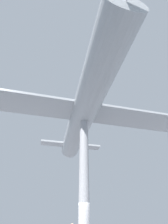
# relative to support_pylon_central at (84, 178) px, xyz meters

# --- Properties ---
(support_pylon_central) EXTENTS (0.55, 0.55, 7.32)m
(support_pylon_central) POSITION_rel_support_pylon_central_xyz_m (0.00, 0.00, 0.00)
(support_pylon_central) COLOR #B7B7BC
(support_pylon_central) RESTS_ON ground_plane
(suspended_airplane) EXTENTS (19.43, 15.30, 3.22)m
(suspended_airplane) POSITION_rel_support_pylon_central_xyz_m (-0.03, 0.14, 4.59)
(suspended_airplane) COLOR #B2B7BC
(suspended_airplane) RESTS_ON support_pylon_central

